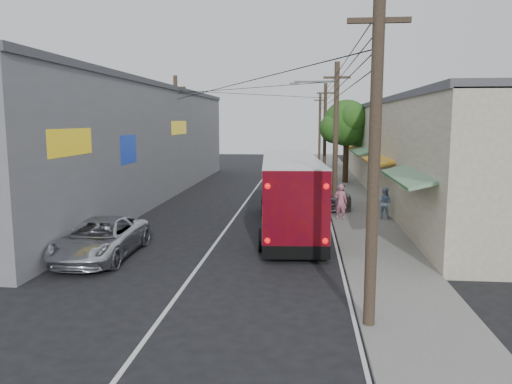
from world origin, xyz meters
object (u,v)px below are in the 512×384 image
coach_bus (289,192)px  parked_car_far (316,172)px  parked_suv (321,191)px  parked_car_mid (307,178)px  pedestrian_near (341,202)px  jeepney (100,239)px  pedestrian_far (384,203)px

coach_bus → parked_car_far: 19.31m
coach_bus → parked_suv: size_ratio=1.88×
coach_bus → parked_car_far: bearing=80.8°
coach_bus → parked_suv: 6.74m
parked_car_mid → pedestrian_near: size_ratio=2.28×
jeepney → parked_car_far: bearing=70.7°
parked_car_far → pedestrian_near: size_ratio=2.50×
pedestrian_far → jeepney: bearing=60.7°
coach_bus → parked_car_mid: (0.89, 14.74, -1.04)m
parked_car_mid → pedestrian_far: bearing=-74.9°
jeepney → parked_car_far: size_ratio=1.16×
jeepney → pedestrian_far: bearing=34.3°
parked_car_mid → parked_car_far: bearing=78.3°
coach_bus → jeepney: coach_bus is taller
jeepney → parked_car_far: 26.24m
parked_suv → parked_car_mid: parked_suv is taller
jeepney → parked_suv: (8.40, 12.12, 0.19)m
jeepney → parked_car_far: parked_car_far is taller
parked_car_mid → parked_car_far: parked_car_far is taller
parked_suv → parked_car_far: size_ratio=1.42×
pedestrian_far → pedestrian_near: bearing=35.6°
parked_suv → parked_car_far: (-0.03, 12.74, -0.18)m
coach_bus → pedestrian_far: bearing=22.1°
parked_car_mid → pedestrian_far: (3.80, -12.42, 0.22)m
pedestrian_near → parked_car_mid: bearing=-63.9°
parked_car_mid → pedestrian_near: 12.90m
jeepney → parked_suv: parked_suv is taller
pedestrian_far → parked_car_far: bearing=-54.1°
jeepney → parked_suv: bearing=54.6°
coach_bus → jeepney: 8.83m
parked_car_far → pedestrian_near: pedestrian_near is taller
parked_suv → coach_bus: bearing=-111.6°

